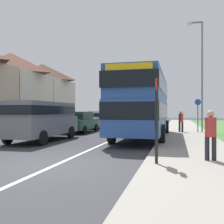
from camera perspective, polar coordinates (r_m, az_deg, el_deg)
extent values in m
plane|color=#38383D|center=(8.20, -12.41, -11.34)|extent=(120.00, 120.00, 0.00)
cube|color=silver|center=(15.70, 0.74, -5.80)|extent=(0.14, 60.00, 0.01)
cube|color=gray|center=(13.31, 16.69, -6.64)|extent=(3.20, 68.00, 0.12)
cube|color=#284C93|center=(15.61, 6.77, -0.97)|extent=(2.50, 9.62, 1.65)
cube|color=#284C93|center=(15.67, 6.78, 4.89)|extent=(2.45, 9.43, 1.55)
cube|color=black|center=(15.61, 6.77, 0.24)|extent=(2.52, 9.67, 0.76)
cube|color=black|center=(15.67, 6.78, 5.17)|extent=(2.52, 9.67, 0.72)
cube|color=gold|center=(11.05, 3.64, 9.47)|extent=(2.00, 0.08, 0.44)
cylinder|color=black|center=(18.78, 4.12, -3.30)|extent=(0.30, 1.00, 1.00)
cylinder|color=black|center=(18.52, 11.78, -3.35)|extent=(0.30, 1.00, 1.00)
cylinder|color=black|center=(13.28, -0.04, -4.74)|extent=(0.30, 1.00, 1.00)
cylinder|color=black|center=(12.91, 10.82, -4.88)|extent=(0.30, 1.00, 1.00)
cube|color=slate|center=(14.84, -14.96, -2.88)|extent=(1.95, 5.53, 0.98)
cube|color=slate|center=(14.82, -14.96, 0.55)|extent=(1.72, 5.08, 0.80)
cube|color=black|center=(14.82, -14.96, 0.39)|extent=(1.76, 5.14, 0.45)
cylinder|color=black|center=(16.83, -14.98, -4.19)|extent=(0.20, 0.72, 0.72)
cylinder|color=black|center=(16.00, -8.96, -4.41)|extent=(0.20, 0.72, 0.72)
cylinder|color=black|center=(13.94, -21.84, -5.09)|extent=(0.20, 0.72, 0.72)
cylinder|color=black|center=(12.92, -14.92, -5.50)|extent=(0.20, 0.72, 0.72)
cube|color=#19472D|center=(20.12, -7.13, -2.62)|extent=(1.82, 4.28, 0.72)
cube|color=#19472D|center=(19.90, -7.35, -0.77)|extent=(1.61, 2.35, 0.59)
cube|color=black|center=(19.90, -7.35, -0.85)|extent=(1.64, 2.38, 0.33)
cylinder|color=black|center=(21.70, -8.07, -3.37)|extent=(0.20, 0.60, 0.60)
cylinder|color=black|center=(21.10, -3.56, -3.47)|extent=(0.20, 0.60, 0.60)
cylinder|color=black|center=(19.28, -11.04, -3.81)|extent=(0.20, 0.60, 0.60)
cylinder|color=black|center=(18.59, -6.03, -3.96)|extent=(0.20, 0.60, 0.60)
cube|color=#B7B7BC|center=(24.84, -2.81, -2.07)|extent=(1.78, 4.36, 0.73)
cube|color=#B7B7BC|center=(24.62, -2.96, -0.54)|extent=(1.57, 2.40, 0.60)
cube|color=black|center=(24.62, -2.96, -0.61)|extent=(1.60, 2.42, 0.34)
cylinder|color=black|center=(26.41, -3.78, -2.74)|extent=(0.20, 0.60, 0.60)
cylinder|color=black|center=(25.93, -0.10, -2.79)|extent=(0.20, 0.60, 0.60)
cylinder|color=black|center=(23.85, -5.76, -3.05)|extent=(0.20, 0.60, 0.60)
cylinder|color=black|center=(23.32, -1.71, -3.12)|extent=(0.20, 0.60, 0.60)
cube|color=navy|center=(29.49, 0.09, -1.69)|extent=(1.76, 3.90, 0.76)
cube|color=navy|center=(29.29, 0.00, -0.35)|extent=(1.55, 2.15, 0.62)
cube|color=black|center=(29.29, 0.00, -0.42)|extent=(1.58, 2.17, 0.35)
cylinder|color=black|center=(30.89, -0.92, -2.32)|extent=(0.20, 0.60, 0.60)
cylinder|color=black|center=(30.50, 2.21, -2.35)|extent=(0.20, 0.60, 0.60)
cylinder|color=black|center=(28.56, -2.17, -2.52)|extent=(0.20, 0.60, 0.60)
cylinder|color=black|center=(28.14, 1.21, -2.56)|extent=(0.20, 0.60, 0.60)
cylinder|color=#23232D|center=(8.63, 20.06, -7.90)|extent=(0.14, 0.14, 0.85)
cylinder|color=#23232D|center=(8.66, 21.39, -7.88)|extent=(0.14, 0.14, 0.85)
cylinder|color=#BF3333|center=(8.57, 20.73, -3.08)|extent=(0.34, 0.34, 0.60)
sphere|color=tan|center=(8.56, 20.73, -0.34)|extent=(0.22, 0.22, 0.22)
cylinder|color=#23232D|center=(19.74, 14.54, -3.36)|extent=(0.14, 0.14, 0.85)
cylinder|color=#23232D|center=(19.74, 15.12, -3.36)|extent=(0.14, 0.14, 0.85)
cylinder|color=#BF3333|center=(19.71, 14.83, -1.25)|extent=(0.34, 0.34, 0.60)
sphere|color=tan|center=(19.70, 14.83, -0.06)|extent=(0.22, 0.22, 0.22)
cylinder|color=black|center=(7.66, 9.69, -2.34)|extent=(0.09, 0.09, 2.60)
cube|color=red|center=(7.69, 9.69, 5.88)|extent=(0.04, 0.44, 0.32)
cube|color=black|center=(7.67, 9.70, -0.47)|extent=(0.06, 0.52, 0.68)
cylinder|color=slate|center=(19.88, 18.24, -1.53)|extent=(0.08, 0.08, 2.10)
cylinder|color=blue|center=(19.88, 18.25, 2.07)|extent=(0.44, 0.03, 0.44)
cylinder|color=slate|center=(20.37, 19.09, 7.14)|extent=(0.12, 0.12, 8.22)
cube|color=slate|center=(21.22, 17.83, 18.10)|extent=(0.90, 0.10, 0.10)
cube|color=silver|center=(21.18, 16.55, 17.95)|extent=(0.36, 0.20, 0.14)
cube|color=beige|center=(27.82, -21.33, 2.28)|extent=(6.27, 6.15, 5.34)
pyramid|color=brown|center=(28.21, -21.34, 9.87)|extent=(6.27, 6.15, 2.12)
cube|color=beige|center=(33.14, -15.05, 1.94)|extent=(6.27, 6.15, 5.34)
pyramid|color=#4C3328|center=(33.46, -15.05, 8.34)|extent=(6.27, 6.15, 2.12)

